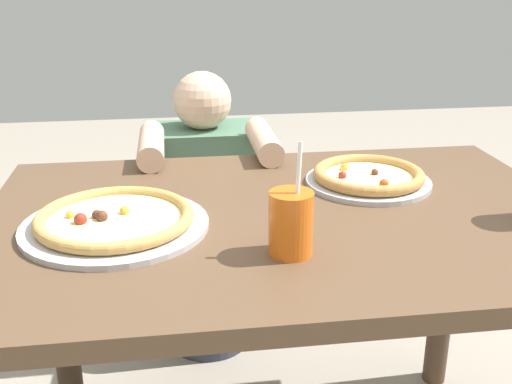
# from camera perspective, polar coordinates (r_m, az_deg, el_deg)

# --- Properties ---
(dining_table) EXTENTS (1.28, 0.86, 0.75)m
(dining_table) POSITION_cam_1_polar(r_m,az_deg,el_deg) (1.37, 2.66, -6.20)
(dining_table) COLOR brown
(dining_table) RESTS_ON ground
(pizza_near) EXTENTS (0.38, 0.38, 0.04)m
(pizza_near) POSITION_cam_1_polar(r_m,az_deg,el_deg) (1.27, -12.89, -2.58)
(pizza_near) COLOR #B7B7BC
(pizza_near) RESTS_ON dining_table
(pizza_far) EXTENTS (0.30, 0.30, 0.04)m
(pizza_far) POSITION_cam_1_polar(r_m,az_deg,el_deg) (1.51, 10.30, 1.37)
(pizza_far) COLOR #B7B7BC
(pizza_far) RESTS_ON dining_table
(drink_cup_colored) EXTENTS (0.08, 0.08, 0.21)m
(drink_cup_colored) POSITION_cam_1_polar(r_m,az_deg,el_deg) (1.12, 3.23, -2.86)
(drink_cup_colored) COLOR orange
(drink_cup_colored) RESTS_ON dining_table
(diner_seated) EXTENTS (0.38, 0.51, 0.94)m
(diner_seated) POSITION_cam_1_polar(r_m,az_deg,el_deg) (2.03, -4.60, -3.11)
(diner_seated) COLOR #333847
(diner_seated) RESTS_ON ground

